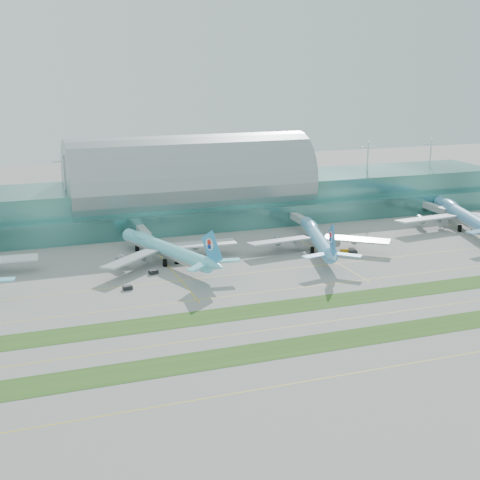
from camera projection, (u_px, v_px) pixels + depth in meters
name	position (u px, v px, depth m)	size (l,w,h in m)	color
ground	(296.00, 308.00, 217.46)	(700.00, 700.00, 0.00)	gray
terminal	(190.00, 193.00, 330.98)	(340.00, 69.10, 36.00)	#3D7A75
grass_strip_near	(336.00, 341.00, 191.96)	(420.00, 12.00, 0.08)	#2D591E
grass_strip_far	(294.00, 306.00, 219.26)	(420.00, 12.00, 0.08)	#2D591E
taxiline_a	(372.00, 370.00, 173.77)	(420.00, 0.35, 0.01)	yellow
taxiline_b	(315.00, 323.00, 204.71)	(420.00, 0.35, 0.01)	yellow
taxiline_c	(275.00, 291.00, 233.84)	(420.00, 0.35, 0.01)	yellow
taxiline_d	(253.00, 272.00, 253.86)	(420.00, 0.35, 0.01)	yellow
airliner_b	(165.00, 248.00, 264.67)	(58.41, 67.99, 19.38)	#6CDDED
airliner_c	(317.00, 237.00, 281.55)	(58.44, 67.63, 18.96)	#6BBAEC
airliner_d	(463.00, 215.00, 317.61)	(67.31, 77.91, 21.86)	#5C99CA
gse_c	(128.00, 288.00, 234.58)	(3.29, 1.93, 1.41)	black
gse_d	(153.00, 272.00, 251.96)	(3.31, 2.08, 1.52)	black
gse_e	(344.00, 251.00, 280.00)	(3.41, 1.81, 1.41)	orange
gse_f	(353.00, 253.00, 277.44)	(3.32, 1.92, 1.53)	black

